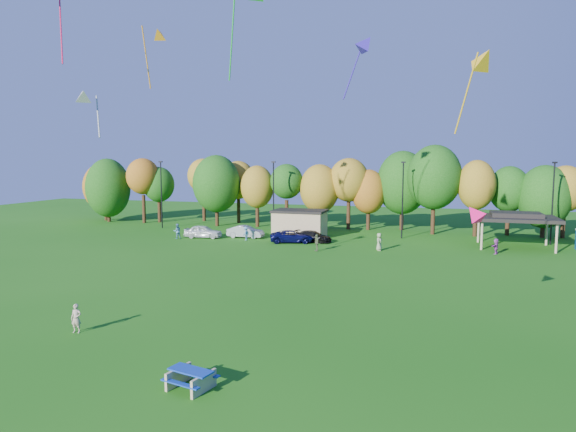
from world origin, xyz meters
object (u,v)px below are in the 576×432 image
(car_c, at_px, (292,236))
(car_a, at_px, (203,232))
(car_b, at_px, (246,232))
(kite_flyer, at_px, (76,318))
(car_d, at_px, (313,236))
(picnic_table, at_px, (191,378))

(car_c, bearing_deg, car_a, 72.69)
(car_b, bearing_deg, car_c, -107.11)
(kite_flyer, bearing_deg, car_b, 87.12)
(car_b, height_order, car_d, car_b)
(car_c, relative_size, car_d, 1.13)
(car_b, bearing_deg, car_d, -96.57)
(car_a, height_order, car_d, car_a)
(picnic_table, distance_m, kite_flyer, 10.15)
(car_a, bearing_deg, car_c, -98.93)
(kite_flyer, bearing_deg, picnic_table, -34.40)
(car_c, bearing_deg, car_b, 58.21)
(kite_flyer, xyz_separation_m, car_a, (-8.29, 32.59, -0.03))
(car_d, bearing_deg, car_a, 103.00)
(kite_flyer, height_order, car_b, kite_flyer)
(picnic_table, xyz_separation_m, car_a, (-17.44, 36.99, 0.29))
(car_d, bearing_deg, car_b, 94.47)
(car_a, distance_m, car_c, 11.18)
(car_b, distance_m, car_c, 6.61)
(picnic_table, xyz_separation_m, kite_flyer, (-9.14, 4.40, 0.32))
(car_b, bearing_deg, car_a, 106.42)
(picnic_table, bearing_deg, car_d, 109.75)
(picnic_table, xyz_separation_m, car_b, (-12.61, 38.52, 0.25))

